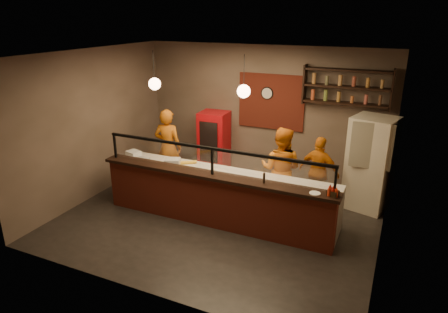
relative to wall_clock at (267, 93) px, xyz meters
The scene contains 29 objects.
floor 3.24m from the wall_clock, 92.33° to the right, with size 6.00×6.00×0.00m, color black.
ceiling 2.70m from the wall_clock, 92.33° to the right, with size 6.00×6.00×0.00m, color #3A342D.
wall_back 0.51m from the wall_clock, 158.20° to the left, with size 6.00×6.00×0.00m, color #725E54.
wall_left 3.99m from the wall_clock, 141.57° to the right, with size 5.00×5.00×0.00m, color #725E54.
wall_right 3.84m from the wall_clock, 40.31° to the right, with size 5.00×5.00×0.00m, color #725E54.
wall_front 4.99m from the wall_clock, 91.16° to the right, with size 6.00×6.00×0.00m, color #725E54.
brick_patch 0.22m from the wall_clock, ahead, with size 1.60×0.04×1.30m, color maroon.
service_counter 3.19m from the wall_clock, 92.08° to the right, with size 4.60×0.25×1.00m, color maroon.
counter_ledge 2.96m from the wall_clock, 92.08° to the right, with size 4.70×0.37×0.06m, color black.
worktop_cabinet 2.81m from the wall_clock, 92.53° to the right, with size 4.60×0.75×0.85m, color gray.
worktop 2.57m from the wall_clock, 92.53° to the right, with size 4.60×0.75×0.05m, color white.
sneeze_guard 2.86m from the wall_clock, 92.08° to the right, with size 4.50×0.05×0.52m.
wall_shelving 1.83m from the wall_clock, ahead, with size 1.84×0.28×0.85m.
wall_clock is the anchor object (origin of this frame).
pendant_left 2.81m from the wall_clock, 125.30° to the right, with size 0.24×0.24×0.77m.
pendant_right 2.32m from the wall_clock, 82.44° to the right, with size 0.24×0.24×0.77m.
cook_left 2.65m from the wall_clock, 144.68° to the right, with size 0.66×0.44×1.82m, color #C56412.
cook_mid 2.16m from the wall_clock, 61.13° to the right, with size 0.86×0.67×1.76m, color orange.
cook_right 2.31m from the wall_clock, 34.68° to the right, with size 0.88×0.37×1.51m, color orange.
fridge 2.84m from the wall_clock, 16.13° to the right, with size 0.81×0.76×1.95m, color beige.
red_cooler 1.83m from the wall_clock, 166.03° to the right, with size 0.68×0.62×1.59m, color #B00B12.
pizza_dough 2.67m from the wall_clock, 96.37° to the right, with size 0.53×0.53×0.01m, color white.
prep_tub_a 2.87m from the wall_clock, 117.47° to the right, with size 0.31×0.25×0.15m, color silver.
prep_tub_b 3.38m from the wall_clock, 134.84° to the right, with size 0.29×0.24×0.15m, color white.
prep_tub_c 3.33m from the wall_clock, 125.92° to the right, with size 0.27×0.22×0.14m, color silver.
rolling_pin 2.62m from the wall_clock, 115.09° to the right, with size 0.07×0.07×0.40m, color yellow.
condiment_caddy 3.62m from the wall_clock, 52.85° to the right, with size 0.17×0.13×0.10m, color black.
pepper_mill 3.05m from the wall_clock, 71.79° to the right, with size 0.04×0.04×0.19m, color black.
small_plate 3.51m from the wall_clock, 57.14° to the right, with size 0.19×0.19×0.01m, color white.
Camera 1 is at (3.03, -6.44, 3.88)m, focal length 32.00 mm.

